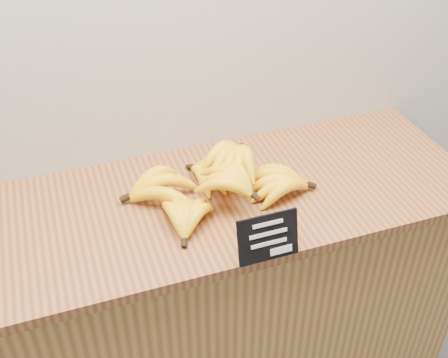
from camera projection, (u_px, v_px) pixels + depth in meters
counter at (219, 311)px, 1.81m from camera, size 1.44×0.50×0.90m
counter_top at (218, 199)px, 1.53m from camera, size 1.43×0.54×0.03m
chalkboard_sign at (268, 238)px, 1.30m from camera, size 0.15×0.04×0.12m
banana_pile at (215, 182)px, 1.49m from camera, size 0.51×0.33×0.12m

